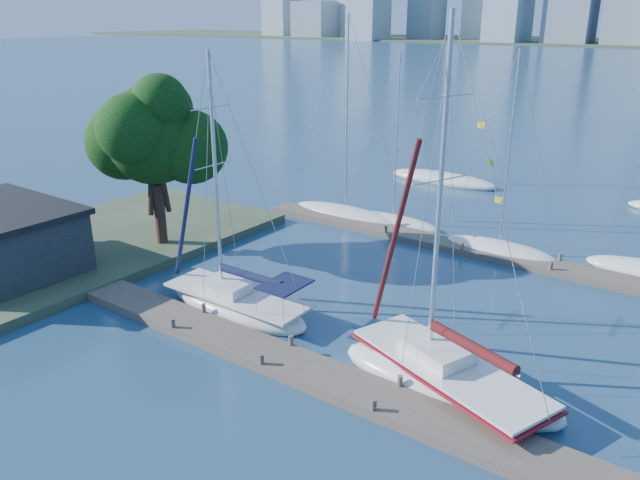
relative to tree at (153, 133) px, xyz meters
The scene contains 11 objects.
ground 16.05m from the tree, 23.02° to the right, with size 700.00×700.00×0.00m, color navy.
near_dock 15.97m from the tree, 23.02° to the right, with size 26.00×2.00×0.40m, color #4E4239.
far_dock 19.67m from the tree, 33.90° to the left, with size 30.00×1.80×0.36m, color #4E4239.
shore 7.99m from the tree, 143.64° to the right, with size 12.00×22.00×0.50m, color #38472D.
tree is the anchor object (origin of this frame).
sailboat_navy 11.23m from the tree, 20.11° to the right, with size 7.88×2.70×12.19m.
sailboat_maroon 20.65m from the tree, ahead, with size 9.04×5.56×13.73m.
bg_boat_0 14.17m from the tree, 66.11° to the left, with size 8.54×3.64×13.40m.
bg_boat_1 16.13m from the tree, 54.94° to the left, with size 6.98×4.20×11.08m.
bg_boat_2 20.51m from the tree, 34.51° to the left, with size 6.82×2.82×11.66m.
bg_boat_6 25.65m from the tree, 75.32° to the left, with size 9.57×5.40×13.10m.
Camera 1 is at (14.04, -16.34, 12.96)m, focal length 35.00 mm.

